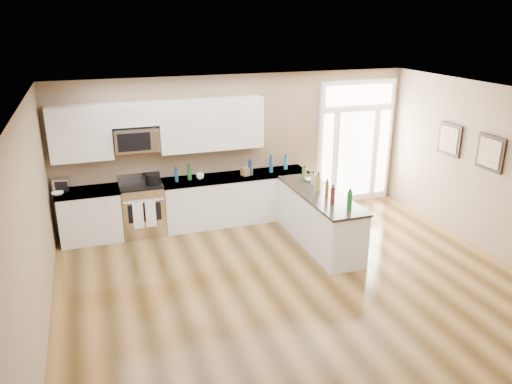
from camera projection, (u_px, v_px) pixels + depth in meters
ground at (328, 321)px, 6.62m from camera, size 8.00×8.00×0.00m
room_shell at (335, 201)px, 6.04m from camera, size 8.00×8.00×8.00m
back_cabinet_left at (91, 217)px, 8.89m from camera, size 1.10×0.66×0.94m
back_cabinet_right at (236, 200)px, 9.71m from camera, size 2.85×0.66×0.94m
peninsula_cabinet at (319, 220)px, 8.75m from camera, size 0.69×2.32×0.94m
upper_cabinet_left at (80, 133)px, 8.51m from camera, size 1.04×0.33×0.95m
upper_cabinet_right at (212, 124)px, 9.22m from camera, size 1.94×0.33×0.95m
upper_cabinet_short at (134, 114)px, 8.71m from camera, size 0.82×0.33×0.40m
microwave at (136, 139)px, 8.82m from camera, size 0.78×0.41×0.42m
entry_door at (355, 143)px, 10.48m from camera, size 1.70×0.10×2.60m
wall_art_near at (450, 139)px, 9.06m from camera, size 0.05×0.58×0.58m
wall_art_far at (490, 153)px, 8.17m from camera, size 0.05×0.58×0.58m
kitchen_range at (143, 209)px, 9.15m from camera, size 0.76×0.68×1.08m
stockpot at (153, 179)px, 8.98m from camera, size 0.33×0.33×0.21m
toaster_oven at (61, 184)px, 8.66m from camera, size 0.30×0.25×0.23m
cardboard_box at (247, 171)px, 9.52m from camera, size 0.22×0.19×0.16m
bowl_left at (58, 194)px, 8.49m from camera, size 0.21×0.21×0.05m
bowl_peninsula at (309, 180)px, 9.20m from camera, size 0.18×0.18×0.05m
cup_counter at (200, 176)px, 9.30m from camera, size 0.18×0.18×0.11m
counter_bottles at (283, 178)px, 8.96m from camera, size 2.39×2.45×0.31m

